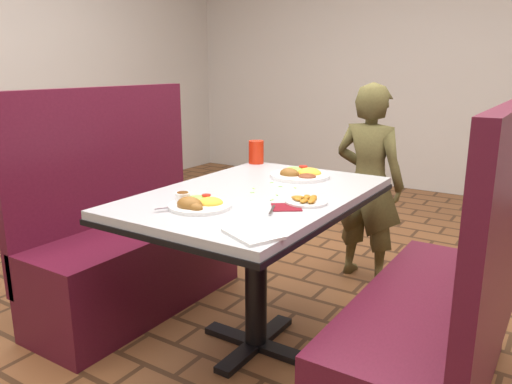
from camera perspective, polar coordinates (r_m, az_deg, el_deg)
dining_table at (r=2.19m, az=-0.00°, el=-2.44°), size 0.81×1.21×0.75m
booth_bench_left at (r=2.78m, az=-14.04°, el=-6.21°), size 0.47×1.20×1.17m
booth_bench_right at (r=2.03m, az=19.99°, el=-14.69°), size 0.47×1.20×1.17m
diner_person at (r=3.06m, az=12.75°, el=0.96°), size 0.46×0.32×1.19m
near_dinner_plate at (r=1.93m, az=-6.62°, el=-1.01°), size 0.24×0.24×0.08m
far_dinner_plate at (r=2.45m, az=5.13°, el=2.32°), size 0.29×0.29×0.07m
plantain_plate at (r=1.99m, az=5.76°, el=-0.99°), size 0.17×0.17×0.03m
maroon_napkin at (r=1.93m, az=3.50°, el=-1.74°), size 0.15×0.15×0.00m
spoon_utensil at (r=1.88m, az=1.84°, el=-2.07°), size 0.06×0.12×0.00m
red_tumbler at (r=2.79m, az=0.02°, el=4.59°), size 0.08×0.08×0.13m
paper_napkin at (r=1.61m, az=-0.36°, el=-4.82°), size 0.22×0.20×0.01m
knife_utensil at (r=1.91m, az=-6.95°, el=-1.74°), size 0.03×0.16×0.00m
fork_utensil at (r=1.91m, az=-9.06°, el=-1.74°), size 0.10×0.14×0.00m
lettuce_shreds at (r=2.19m, az=1.73°, el=0.21°), size 0.28×0.32×0.00m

